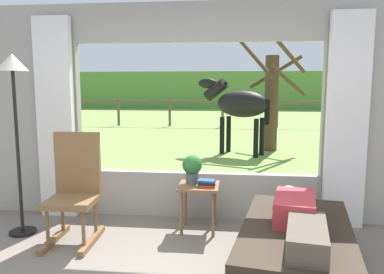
{
  "coord_description": "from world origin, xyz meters",
  "views": [
    {
      "loc": [
        0.46,
        -2.25,
        1.62
      ],
      "look_at": [
        0.0,
        1.8,
        1.05
      ],
      "focal_mm": 35.68,
      "sensor_mm": 36.0,
      "label": 1
    }
  ],
  "objects_px": {
    "floor_lamp_left": "(14,90)",
    "pasture_tree": "(272,97)",
    "potted_plant": "(192,167)",
    "horse": "(239,105)",
    "book_stack": "(207,183)",
    "recliner_sofa": "(296,249)",
    "side_table": "(199,193)",
    "rocking_chair": "(75,188)",
    "reclining_person": "(298,217)"
  },
  "relations": [
    {
      "from": "reclining_person",
      "to": "potted_plant",
      "type": "distance_m",
      "value": 1.41
    },
    {
      "from": "potted_plant",
      "to": "horse",
      "type": "relative_size",
      "value": 0.18
    },
    {
      "from": "reclining_person",
      "to": "pasture_tree",
      "type": "relative_size",
      "value": 0.52
    },
    {
      "from": "reclining_person",
      "to": "potted_plant",
      "type": "height_order",
      "value": "potted_plant"
    },
    {
      "from": "book_stack",
      "to": "recliner_sofa",
      "type": "bearing_deg",
      "value": -44.48
    },
    {
      "from": "pasture_tree",
      "to": "potted_plant",
      "type": "bearing_deg",
      "value": -104.55
    },
    {
      "from": "recliner_sofa",
      "to": "rocking_chair",
      "type": "bearing_deg",
      "value": 176.86
    },
    {
      "from": "potted_plant",
      "to": "book_stack",
      "type": "xyz_separation_m",
      "value": [
        0.17,
        -0.12,
        -0.15
      ]
    },
    {
      "from": "recliner_sofa",
      "to": "side_table",
      "type": "relative_size",
      "value": 3.51
    },
    {
      "from": "side_table",
      "to": "horse",
      "type": "relative_size",
      "value": 0.3
    },
    {
      "from": "horse",
      "to": "potted_plant",
      "type": "bearing_deg",
      "value": -160.11
    },
    {
      "from": "book_stack",
      "to": "floor_lamp_left",
      "type": "height_order",
      "value": "floor_lamp_left"
    },
    {
      "from": "book_stack",
      "to": "floor_lamp_left",
      "type": "bearing_deg",
      "value": -173.26
    },
    {
      "from": "pasture_tree",
      "to": "side_table",
      "type": "bearing_deg",
      "value": -103.56
    },
    {
      "from": "rocking_chair",
      "to": "side_table",
      "type": "height_order",
      "value": "rocking_chair"
    },
    {
      "from": "reclining_person",
      "to": "floor_lamp_left",
      "type": "distance_m",
      "value": 3.07
    },
    {
      "from": "side_table",
      "to": "potted_plant",
      "type": "bearing_deg",
      "value": 143.13
    },
    {
      "from": "side_table",
      "to": "floor_lamp_left",
      "type": "height_order",
      "value": "floor_lamp_left"
    },
    {
      "from": "recliner_sofa",
      "to": "reclining_person",
      "type": "bearing_deg",
      "value": -80.29
    },
    {
      "from": "potted_plant",
      "to": "horse",
      "type": "height_order",
      "value": "horse"
    },
    {
      "from": "rocking_chair",
      "to": "potted_plant",
      "type": "height_order",
      "value": "rocking_chair"
    },
    {
      "from": "horse",
      "to": "floor_lamp_left",
      "type": "bearing_deg",
      "value": -178.99
    },
    {
      "from": "reclining_person",
      "to": "horse",
      "type": "distance_m",
      "value": 5.61
    },
    {
      "from": "floor_lamp_left",
      "to": "side_table",
      "type": "bearing_deg",
      "value": 8.87
    },
    {
      "from": "potted_plant",
      "to": "reclining_person",
      "type": "bearing_deg",
      "value": -44.56
    },
    {
      "from": "potted_plant",
      "to": "recliner_sofa",
      "type": "bearing_deg",
      "value": -43.08
    },
    {
      "from": "book_stack",
      "to": "pasture_tree",
      "type": "xyz_separation_m",
      "value": [
        1.16,
        5.26,
        0.74
      ]
    },
    {
      "from": "book_stack",
      "to": "horse",
      "type": "bearing_deg",
      "value": 85.39
    },
    {
      "from": "floor_lamp_left",
      "to": "pasture_tree",
      "type": "distance_m",
      "value": 6.35
    },
    {
      "from": "horse",
      "to": "reclining_person",
      "type": "bearing_deg",
      "value": -148.62
    },
    {
      "from": "recliner_sofa",
      "to": "reclining_person",
      "type": "distance_m",
      "value": 0.31
    },
    {
      "from": "book_stack",
      "to": "pasture_tree",
      "type": "height_order",
      "value": "pasture_tree"
    },
    {
      "from": "floor_lamp_left",
      "to": "pasture_tree",
      "type": "relative_size",
      "value": 0.7
    },
    {
      "from": "side_table",
      "to": "pasture_tree",
      "type": "bearing_deg",
      "value": 76.44
    },
    {
      "from": "rocking_chair",
      "to": "pasture_tree",
      "type": "distance_m",
      "value": 6.16
    },
    {
      "from": "recliner_sofa",
      "to": "pasture_tree",
      "type": "height_order",
      "value": "pasture_tree"
    },
    {
      "from": "book_stack",
      "to": "horse",
      "type": "height_order",
      "value": "horse"
    },
    {
      "from": "recliner_sofa",
      "to": "horse",
      "type": "xyz_separation_m",
      "value": [
        -0.45,
        5.5,
        0.94
      ]
    },
    {
      "from": "side_table",
      "to": "horse",
      "type": "xyz_separation_m",
      "value": [
        0.47,
        4.63,
        0.73
      ]
    },
    {
      "from": "recliner_sofa",
      "to": "horse",
      "type": "height_order",
      "value": "horse"
    },
    {
      "from": "rocking_chair",
      "to": "floor_lamp_left",
      "type": "bearing_deg",
      "value": 170.68
    },
    {
      "from": "rocking_chair",
      "to": "reclining_person",
      "type": "bearing_deg",
      "value": -16.32
    },
    {
      "from": "side_table",
      "to": "floor_lamp_left",
      "type": "bearing_deg",
      "value": -171.13
    },
    {
      "from": "recliner_sofa",
      "to": "horse",
      "type": "bearing_deg",
      "value": 104.38
    },
    {
      "from": "floor_lamp_left",
      "to": "pasture_tree",
      "type": "height_order",
      "value": "pasture_tree"
    },
    {
      "from": "reclining_person",
      "to": "book_stack",
      "type": "xyz_separation_m",
      "value": [
        -0.83,
        0.86,
        0.04
      ]
    },
    {
      "from": "potted_plant",
      "to": "pasture_tree",
      "type": "relative_size",
      "value": 0.12
    },
    {
      "from": "recliner_sofa",
      "to": "potted_plant",
      "type": "distance_m",
      "value": 1.45
    },
    {
      "from": "reclining_person",
      "to": "horse",
      "type": "relative_size",
      "value": 0.81
    },
    {
      "from": "pasture_tree",
      "to": "rocking_chair",
      "type": "bearing_deg",
      "value": -114.21
    }
  ]
}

